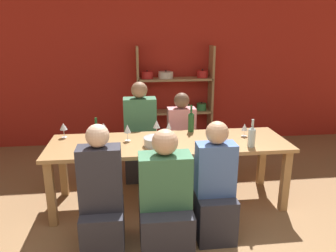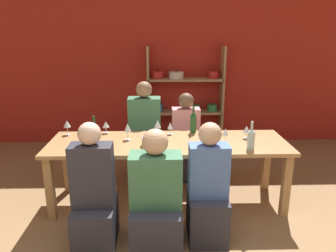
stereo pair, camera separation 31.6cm
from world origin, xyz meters
name	(u,v)px [view 1 (the left image)]	position (x,y,z in m)	size (l,w,h in m)	color
wall_back_red	(150,65)	(0.00, 3.83, 1.35)	(8.80, 0.06, 2.70)	red
shelf_unit	(174,107)	(0.39, 3.63, 0.66)	(1.27, 0.30, 1.67)	tan
dining_table	(169,149)	(0.06, 1.63, 0.65)	(2.62, 0.81, 0.74)	#AD7F4C
mixing_bowl	(156,141)	(-0.08, 1.53, 0.79)	(0.28, 0.28, 0.09)	#B7BABC
wine_bottle_green	(97,139)	(-0.69, 1.41, 0.88)	(0.07, 0.07, 0.36)	#1E4C23
wine_bottle_dark	(191,121)	(0.37, 1.98, 0.87)	(0.07, 0.07, 0.32)	#1E4C23
wine_bottle_amber	(252,136)	(0.91, 1.38, 0.86)	(0.08, 0.08, 0.30)	#B2C6C1
wine_glass_red_a	(225,131)	(0.69, 1.60, 0.85)	(0.06, 0.06, 0.16)	white
wine_glass_empty_a	(63,127)	(-1.11, 1.92, 0.87)	(0.08, 0.08, 0.17)	white
wine_glass_red_b	(127,129)	(-0.39, 1.72, 0.87)	(0.08, 0.08, 0.19)	white
wine_glass_empty_b	(103,126)	(-0.67, 1.97, 0.84)	(0.08, 0.08, 0.14)	white
wine_glass_red_c	(245,128)	(0.95, 1.73, 0.84)	(0.08, 0.08, 0.15)	white
wine_glass_red_d	(157,124)	(-0.05, 1.87, 0.87)	(0.08, 0.08, 0.19)	white
wine_glass_red_e	(169,126)	(0.09, 1.91, 0.84)	(0.06, 0.06, 0.15)	white
wine_glass_red_f	(218,133)	(0.57, 1.50, 0.86)	(0.07, 0.07, 0.17)	white
person_near_a	(102,204)	(-0.63, 0.89, 0.43)	(0.37, 0.46, 1.18)	#2D2D38
person_far_a	(181,146)	(0.31, 2.34, 0.43)	(0.36, 0.45, 1.15)	#2D2D38
person_near_b	(165,207)	(-0.07, 0.83, 0.41)	(0.45, 0.57, 1.13)	#2D2D38
person_far_b	(141,143)	(-0.23, 2.39, 0.47)	(0.42, 0.53, 1.29)	#2D2D38
person_near_c	(214,195)	(0.41, 0.96, 0.43)	(0.36, 0.45, 1.15)	#2D2D38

